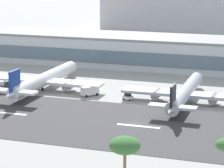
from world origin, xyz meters
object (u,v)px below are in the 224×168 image
object	(u,v)px
airliner_black_tail_gate_1	(184,94)
palm_tree_2	(125,146)
airliner_navy_tail_gate_0	(42,80)
service_baggage_tug_0	(128,97)
terminal_building	(149,51)
service_box_truck_1	(90,91)

from	to	relation	value
airliner_black_tail_gate_1	palm_tree_2	xyz separation A→B (m)	(1.90, -71.23, 7.89)
airliner_navy_tail_gate_0	service_baggage_tug_0	xyz separation A→B (m)	(31.55, -3.57, -2.35)
service_baggage_tug_0	terminal_building	bearing A→B (deg)	-70.19
airliner_navy_tail_gate_0	service_box_truck_1	distance (m)	18.44
service_baggage_tug_0	service_box_truck_1	world-z (taller)	service_box_truck_1
airliner_black_tail_gate_1	palm_tree_2	world-z (taller)	palm_tree_2
airliner_black_tail_gate_1	service_baggage_tug_0	size ratio (longest dim) A/B	13.70
airliner_black_tail_gate_1	terminal_building	bearing A→B (deg)	25.19
terminal_building	palm_tree_2	bearing A→B (deg)	-78.04
airliner_black_tail_gate_1	palm_tree_2	size ratio (longest dim) A/B	3.72
airliner_black_tail_gate_1	service_box_truck_1	size ratio (longest dim) A/B	7.65
airliner_navy_tail_gate_0	service_baggage_tug_0	size ratio (longest dim) A/B	14.67
airliner_navy_tail_gate_0	terminal_building	bearing A→B (deg)	-24.98
airliner_navy_tail_gate_0	palm_tree_2	xyz separation A→B (m)	(51.35, -73.45, 7.67)
airliner_navy_tail_gate_0	service_box_truck_1	size ratio (longest dim) A/B	8.19
terminal_building	service_baggage_tug_0	world-z (taller)	terminal_building
terminal_building	airliner_navy_tail_gate_0	xyz separation A→B (m)	(-25.04, -50.75, -3.05)
service_baggage_tug_0	service_box_truck_1	distance (m)	13.42
service_baggage_tug_0	palm_tree_2	xyz separation A→B (m)	(19.79, -69.87, 10.01)
service_baggage_tug_0	service_box_truck_1	xyz separation A→B (m)	(-13.35, 1.13, 0.74)
terminal_building	palm_tree_2	size ratio (longest dim) A/B	12.89
airliner_navy_tail_gate_0	palm_tree_2	world-z (taller)	palm_tree_2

